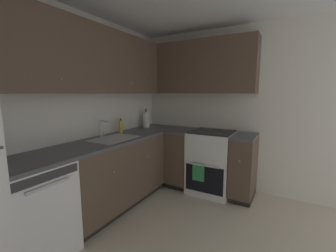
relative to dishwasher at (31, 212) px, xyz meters
name	(u,v)px	position (x,y,z in m)	size (l,w,h in m)	color
wall_back	(66,116)	(0.65, 0.33, 0.79)	(3.64, 0.05, 2.45)	silver
wall_right	(254,111)	(2.44, -1.48, 0.79)	(0.05, 3.65, 2.45)	silver
dishwasher	(31,212)	(0.00, 0.00, 0.00)	(0.60, 0.63, 0.88)	white
lower_cabinets_back	(114,174)	(1.06, 0.00, 0.00)	(1.51, 0.62, 0.88)	brown
countertop_back	(113,140)	(1.06, 0.00, 0.46)	(2.72, 0.60, 0.04)	#4C4C51
lower_cabinets_right	(208,162)	(2.12, -0.91, 0.00)	(0.62, 1.28, 0.88)	brown
countertop_right	(209,133)	(2.12, -0.91, 0.46)	(0.60, 1.28, 0.03)	#4C4C51
oven_range	(212,161)	(2.13, -0.96, 0.02)	(0.68, 0.62, 1.06)	white
upper_cabinets_back	(91,60)	(0.90, 0.14, 1.43)	(2.40, 0.34, 0.78)	brown
upper_cabinets_right	(195,68)	(2.26, -0.61, 1.43)	(0.32, 1.83, 0.78)	brown
sink	(114,142)	(1.05, -0.03, 0.43)	(0.58, 0.40, 0.10)	#B7B7BC
faucet	(102,127)	(1.05, 0.18, 0.61)	(0.07, 0.16, 0.23)	silver
soap_bottle	(121,126)	(1.42, 0.18, 0.57)	(0.05, 0.05, 0.21)	gold
paper_towel_roll	(146,120)	(2.02, 0.16, 0.60)	(0.11, 0.11, 0.32)	white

